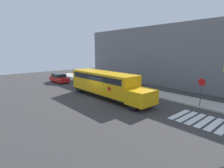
% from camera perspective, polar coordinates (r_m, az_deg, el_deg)
% --- Properties ---
extents(ground_plane, '(60.00, 60.00, 0.00)m').
position_cam_1_polar(ground_plane, '(20.55, -4.10, -4.57)').
color(ground_plane, '#3A3838').
extents(sidewalk_strip, '(44.00, 3.00, 0.15)m').
position_cam_1_polar(sidewalk_strip, '(24.88, 7.89, -1.72)').
color(sidewalk_strip, '#B2ADA3').
rests_on(sidewalk_strip, ground).
extents(building_backdrop, '(32.00, 4.00, 9.22)m').
position_cam_1_polar(building_backdrop, '(29.54, 16.50, 8.80)').
color(building_backdrop, slate).
rests_on(building_backdrop, ground).
extents(crosswalk_stripes, '(4.70, 3.20, 0.01)m').
position_cam_1_polar(crosswalk_stripes, '(15.76, 28.04, -10.76)').
color(crosswalk_stripes, white).
rests_on(crosswalk_stripes, ground).
extents(school_bus, '(11.78, 2.57, 2.97)m').
position_cam_1_polar(school_bus, '(20.36, -2.09, 0.25)').
color(school_bus, '#EAA80F').
rests_on(school_bus, ground).
extents(parked_car, '(4.36, 1.80, 1.49)m').
position_cam_1_polar(parked_car, '(31.67, -16.81, 1.86)').
color(parked_car, red).
rests_on(parked_car, ground).
extents(stop_sign, '(0.69, 0.10, 2.85)m').
position_cam_1_polar(stop_sign, '(18.86, 27.11, -1.31)').
color(stop_sign, '#38383A').
rests_on(stop_sign, ground).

